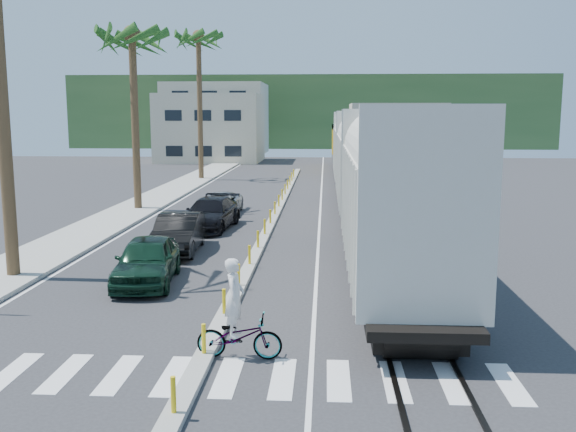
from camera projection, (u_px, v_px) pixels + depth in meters
The scene contains 15 objects.
ground at pixel (212, 344), 15.89m from camera, with size 140.00×140.00×0.00m, color #28282B.
sidewalk at pixel (149, 202), 41.01m from camera, with size 3.00×90.00×0.15m, color gray.
rails at pixel (358, 198), 43.20m from camera, with size 1.56×100.00×0.06m.
median at pixel (275, 215), 35.55m from camera, with size 0.45×60.00×0.85m.
crosswalk at pixel (196, 376), 13.91m from camera, with size 14.00×2.20×0.01m, color silver.
lane_markings at pixel (247, 204), 40.66m from camera, with size 9.42×90.00×0.01m.
freight_train at pixel (360, 158), 40.67m from camera, with size 3.00×60.94×5.85m.
palm_trees at pixel (138, 24), 37.04m from camera, with size 3.50×37.20×13.75m.
buildings at pixel (257, 124), 86.22m from camera, with size 38.00×27.00×10.00m.
hillside at pixel (310, 112), 113.54m from camera, with size 80.00×20.00×12.00m, color #385628.
car_lead at pixel (147, 260), 21.46m from camera, with size 2.34×4.82×1.59m, color black.
car_second at pixel (178, 233), 26.36m from camera, with size 1.90×4.87×1.58m, color black.
car_third at pixel (210, 214), 31.70m from camera, with size 2.65×5.47×1.53m, color black.
car_rear at pixel (220, 203), 36.47m from camera, with size 2.18×4.51×1.24m, color #A4A6A9.
cyclist at pixel (238, 326), 14.85m from camera, with size 0.88×2.06×2.38m.
Camera 1 is at (2.77, -15.06, 5.63)m, focal length 40.00 mm.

